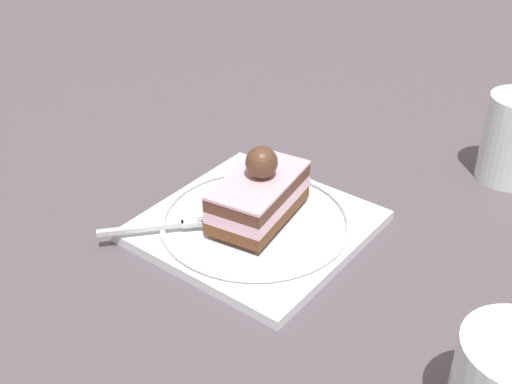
{
  "coord_description": "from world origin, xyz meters",
  "views": [
    {
      "loc": [
        -0.34,
        0.41,
        0.39
      ],
      "look_at": [
        -0.0,
        -0.01,
        0.05
      ],
      "focal_mm": 45.98,
      "sensor_mm": 36.0,
      "label": 1
    }
  ],
  "objects_px": {
    "dessert_plate": "(256,224)",
    "fork": "(168,225)",
    "drink_glass_far": "(512,144)",
    "cake_slice": "(257,192)"
  },
  "relations": [
    {
      "from": "dessert_plate",
      "to": "fork",
      "type": "xyz_separation_m",
      "value": [
        0.06,
        0.07,
        0.01
      ]
    },
    {
      "from": "dessert_plate",
      "to": "drink_glass_far",
      "type": "relative_size",
      "value": 2.08
    },
    {
      "from": "cake_slice",
      "to": "drink_glass_far",
      "type": "distance_m",
      "value": 0.3
    },
    {
      "from": "dessert_plate",
      "to": "fork",
      "type": "distance_m",
      "value": 0.09
    },
    {
      "from": "cake_slice",
      "to": "fork",
      "type": "height_order",
      "value": "cake_slice"
    },
    {
      "from": "drink_glass_far",
      "to": "fork",
      "type": "bearing_deg",
      "value": 57.13
    },
    {
      "from": "dessert_plate",
      "to": "fork",
      "type": "relative_size",
      "value": 1.99
    },
    {
      "from": "cake_slice",
      "to": "dessert_plate",
      "type": "bearing_deg",
      "value": 122.46
    },
    {
      "from": "cake_slice",
      "to": "drink_glass_far",
      "type": "bearing_deg",
      "value": -122.13
    },
    {
      "from": "dessert_plate",
      "to": "drink_glass_far",
      "type": "bearing_deg",
      "value": -120.99
    }
  ]
}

